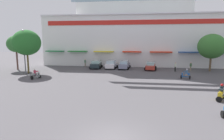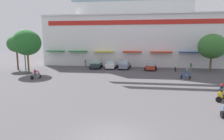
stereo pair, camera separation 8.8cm
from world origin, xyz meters
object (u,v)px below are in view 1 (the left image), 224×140
(plaza_tree_2, at_px, (27,43))
(scooter_rider_0, at_px, (35,75))
(plaza_tree_0, at_px, (16,44))
(pedestrian_0, at_px, (85,62))
(parked_car_2, at_px, (124,65))
(parked_car_0, at_px, (96,65))
(parked_car_3, at_px, (151,66))
(pedestrian_2, at_px, (191,66))
(pedestrian_1, at_px, (175,66))
(streetlamp_near, at_px, (24,49))
(scooter_rider_4, at_px, (221,94))
(parked_car_1, at_px, (111,65))
(plaza_tree_3, at_px, (212,46))
(scooter_rider_3, at_px, (186,75))

(plaza_tree_2, relative_size, scooter_rider_0, 4.71)
(plaza_tree_0, height_order, pedestrian_0, plaza_tree_0)
(parked_car_2, bearing_deg, pedestrian_0, 166.82)
(parked_car_0, height_order, parked_car_3, parked_car_0)
(pedestrian_2, bearing_deg, scooter_rider_0, -155.74)
(pedestrian_1, distance_m, pedestrian_2, 3.27)
(plaza_tree_0, bearing_deg, streetlamp_near, -45.02)
(parked_car_3, bearing_deg, pedestrian_1, -19.17)
(parked_car_0, distance_m, scooter_rider_4, 24.48)
(plaza_tree_2, bearing_deg, parked_car_1, 29.47)
(pedestrian_0, xyz_separation_m, pedestrian_2, (20.80, -2.66, -0.03))
(plaza_tree_3, bearing_deg, parked_car_0, 178.09)
(parked_car_1, bearing_deg, pedestrian_1, -9.47)
(plaza_tree_2, xyz_separation_m, scooter_rider_3, (25.28, -1.23, -4.52))
(parked_car_0, bearing_deg, pedestrian_0, 142.89)
(parked_car_0, distance_m, pedestrian_0, 3.59)
(plaza_tree_2, bearing_deg, pedestrian_0, 52.58)
(scooter_rider_3, xyz_separation_m, pedestrian_2, (2.73, 8.00, 0.25))
(parked_car_1, height_order, streetlamp_near, streetlamp_near)
(plaza_tree_3, bearing_deg, parked_car_3, 178.07)
(parked_car_2, relative_size, pedestrian_0, 2.71)
(parked_car_0, bearing_deg, plaza_tree_2, -144.21)
(parked_car_2, distance_m, pedestrian_1, 9.51)
(parked_car_1, xyz_separation_m, scooter_rider_3, (12.17, -8.64, -0.17))
(scooter_rider_0, height_order, streetlamp_near, streetlamp_near)
(scooter_rider_0, height_order, pedestrian_2, pedestrian_2)
(scooter_rider_3, distance_m, pedestrian_0, 20.98)
(parked_car_0, relative_size, streetlamp_near, 0.54)
(plaza_tree_2, xyz_separation_m, parked_car_0, (10.07, 7.26, -4.38))
(plaza_tree_2, distance_m, scooter_rider_4, 28.72)
(plaza_tree_0, height_order, scooter_rider_4, plaza_tree_0)
(parked_car_0, bearing_deg, pedestrian_2, -1.58)
(streetlamp_near, bearing_deg, pedestrian_1, 14.17)
(pedestrian_0, bearing_deg, streetlamp_near, -124.82)
(scooter_rider_0, bearing_deg, parked_car_2, 43.96)
(parked_car_3, distance_m, scooter_rider_0, 20.38)
(parked_car_2, bearing_deg, pedestrian_2, -3.09)
(plaza_tree_3, relative_size, scooter_rider_3, 4.44)
(plaza_tree_3, xyz_separation_m, scooter_rider_4, (-5.27, -17.87, -3.84))
(plaza_tree_3, bearing_deg, scooter_rider_4, -106.44)
(parked_car_3, xyz_separation_m, pedestrian_1, (4.27, -1.49, 0.21))
(parked_car_1, distance_m, scooter_rider_0, 14.97)
(parked_car_1, relative_size, parked_car_2, 0.92)
(parked_car_3, height_order, streetlamp_near, streetlamp_near)
(parked_car_0, height_order, pedestrian_2, pedestrian_2)
(plaza_tree_0, xyz_separation_m, parked_car_1, (17.56, 3.81, -4.04))
(parked_car_0, xyz_separation_m, scooter_rider_4, (15.94, -18.58, -0.12))
(parked_car_1, bearing_deg, plaza_tree_2, -150.53)
(plaza_tree_0, bearing_deg, parked_car_3, 7.48)
(scooter_rider_0, bearing_deg, scooter_rider_4, -17.66)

